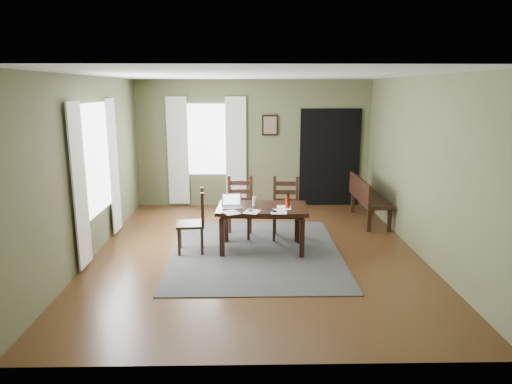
{
  "coord_description": "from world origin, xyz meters",
  "views": [
    {
      "loc": [
        -0.14,
        -6.77,
        2.5
      ],
      "look_at": [
        0.0,
        0.3,
        0.9
      ],
      "focal_mm": 32.0,
      "sensor_mm": 36.0,
      "label": 1
    }
  ],
  "objects_px": {
    "water_bottle": "(288,201)",
    "chair_back_right": "(286,209)",
    "bench": "(367,196)",
    "dining_table": "(262,212)",
    "chair_end": "(194,222)",
    "chair_back_left": "(239,208)",
    "laptop": "(232,204)"
  },
  "relations": [
    {
      "from": "bench",
      "to": "water_bottle",
      "type": "xyz_separation_m",
      "value": [
        -1.66,
        -1.64,
        0.31
      ]
    },
    {
      "from": "chair_back_right",
      "to": "chair_end",
      "type": "bearing_deg",
      "value": -149.7
    },
    {
      "from": "chair_end",
      "to": "laptop",
      "type": "distance_m",
      "value": 0.66
    },
    {
      "from": "dining_table",
      "to": "bench",
      "type": "relative_size",
      "value": 0.95
    },
    {
      "from": "chair_back_left",
      "to": "chair_back_right",
      "type": "distance_m",
      "value": 0.8
    },
    {
      "from": "chair_end",
      "to": "chair_back_right",
      "type": "relative_size",
      "value": 0.95
    },
    {
      "from": "chair_back_right",
      "to": "laptop",
      "type": "distance_m",
      "value": 1.12
    },
    {
      "from": "chair_end",
      "to": "water_bottle",
      "type": "bearing_deg",
      "value": 83.69
    },
    {
      "from": "bench",
      "to": "dining_table",
      "type": "bearing_deg",
      "value": 127.23
    },
    {
      "from": "chair_end",
      "to": "water_bottle",
      "type": "distance_m",
      "value": 1.49
    },
    {
      "from": "dining_table",
      "to": "chair_back_left",
      "type": "xyz_separation_m",
      "value": [
        -0.37,
        0.71,
        -0.12
      ]
    },
    {
      "from": "laptop",
      "to": "chair_back_left",
      "type": "bearing_deg",
      "value": 76.04
    },
    {
      "from": "chair_back_left",
      "to": "laptop",
      "type": "xyz_separation_m",
      "value": [
        -0.1,
        -0.73,
        0.26
      ]
    },
    {
      "from": "chair_back_right",
      "to": "laptop",
      "type": "height_order",
      "value": "chair_back_right"
    },
    {
      "from": "chair_back_left",
      "to": "water_bottle",
      "type": "bearing_deg",
      "value": -40.92
    },
    {
      "from": "bench",
      "to": "laptop",
      "type": "xyz_separation_m",
      "value": [
        -2.52,
        -1.57,
        0.25
      ]
    },
    {
      "from": "dining_table",
      "to": "water_bottle",
      "type": "bearing_deg",
      "value": -9.84
    },
    {
      "from": "bench",
      "to": "water_bottle",
      "type": "height_order",
      "value": "water_bottle"
    },
    {
      "from": "chair_end",
      "to": "water_bottle",
      "type": "relative_size",
      "value": 4.19
    },
    {
      "from": "chair_end",
      "to": "chair_back_right",
      "type": "height_order",
      "value": "chair_back_right"
    },
    {
      "from": "bench",
      "to": "laptop",
      "type": "height_order",
      "value": "laptop"
    },
    {
      "from": "water_bottle",
      "to": "chair_back_right",
      "type": "bearing_deg",
      "value": 87.47
    },
    {
      "from": "chair_end",
      "to": "chair_back_right",
      "type": "bearing_deg",
      "value": 109.05
    },
    {
      "from": "chair_back_right",
      "to": "bench",
      "type": "height_order",
      "value": "chair_back_right"
    },
    {
      "from": "chair_back_right",
      "to": "bench",
      "type": "distance_m",
      "value": 1.89
    },
    {
      "from": "bench",
      "to": "chair_back_left",
      "type": "bearing_deg",
      "value": 109.15
    },
    {
      "from": "chair_back_left",
      "to": "chair_back_right",
      "type": "relative_size",
      "value": 0.99
    },
    {
      "from": "chair_back_right",
      "to": "bench",
      "type": "relative_size",
      "value": 0.68
    },
    {
      "from": "chair_end",
      "to": "laptop",
      "type": "relative_size",
      "value": 3.0
    },
    {
      "from": "dining_table",
      "to": "chair_back_left",
      "type": "relative_size",
      "value": 1.4
    },
    {
      "from": "chair_end",
      "to": "bench",
      "type": "bearing_deg",
      "value": 111.97
    },
    {
      "from": "chair_end",
      "to": "bench",
      "type": "relative_size",
      "value": 0.65
    }
  ]
}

